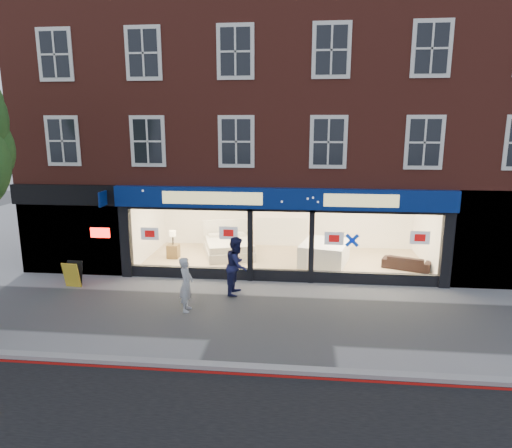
% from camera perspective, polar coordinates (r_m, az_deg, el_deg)
% --- Properties ---
extents(ground, '(120.00, 120.00, 0.00)m').
position_cam_1_polar(ground, '(13.26, 2.34, -11.55)').
color(ground, gray).
rests_on(ground, ground).
extents(kerb_line, '(60.00, 0.10, 0.01)m').
position_cam_1_polar(kerb_line, '(10.51, 1.20, -18.42)').
color(kerb_line, '#8C0A07').
rests_on(kerb_line, ground).
extents(kerb_stone, '(60.00, 0.25, 0.12)m').
position_cam_1_polar(kerb_stone, '(10.65, 1.30, -17.62)').
color(kerb_stone, gray).
rests_on(kerb_stone, ground).
extents(showroom_floor, '(11.00, 4.50, 0.10)m').
position_cam_1_polar(showroom_floor, '(18.15, 3.41, -4.65)').
color(showroom_floor, tan).
rests_on(showroom_floor, ground).
extents(building, '(19.00, 8.26, 10.30)m').
position_cam_1_polar(building, '(19.07, 3.87, 16.31)').
color(building, maroon).
rests_on(building, ground).
extents(display_bed, '(2.45, 2.71, 1.29)m').
position_cam_1_polar(display_bed, '(18.67, -3.45, -2.85)').
color(display_bed, beige).
rests_on(display_bed, showroom_floor).
extents(bedside_table, '(0.45, 0.45, 0.55)m').
position_cam_1_polar(bedside_table, '(18.61, -10.29, -3.36)').
color(bedside_table, brown).
rests_on(bedside_table, showroom_floor).
extents(mattress_stack, '(2.09, 2.42, 0.82)m').
position_cam_1_polar(mattress_stack, '(17.80, 8.56, -3.57)').
color(mattress_stack, white).
rests_on(mattress_stack, showroom_floor).
extents(sofa, '(1.83, 1.25, 0.50)m').
position_cam_1_polar(sofa, '(17.86, 18.28, -4.56)').
color(sofa, black).
rests_on(sofa, showroom_floor).
extents(a_board, '(0.60, 0.42, 0.88)m').
position_cam_1_polar(a_board, '(16.57, -21.91, -5.85)').
color(a_board, gold).
rests_on(a_board, ground).
extents(pedestrian_grey, '(0.40, 0.60, 1.62)m').
position_cam_1_polar(pedestrian_grey, '(13.55, -8.71, -7.45)').
color(pedestrian_grey, '#B5B8BD').
rests_on(pedestrian_grey, ground).
extents(pedestrian_blue, '(0.81, 0.99, 1.88)m').
position_cam_1_polar(pedestrian_blue, '(14.67, -2.40, -5.20)').
color(pedestrian_blue, '#181B44').
rests_on(pedestrian_blue, ground).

